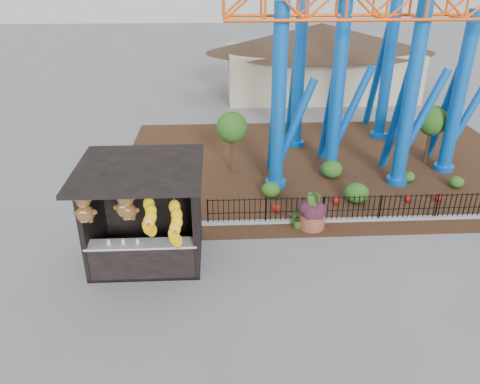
{
  "coord_description": "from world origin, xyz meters",
  "views": [
    {
      "loc": [
        -0.8,
        -11.01,
        8.27
      ],
      "look_at": [
        -0.17,
        1.5,
        2.0
      ],
      "focal_mm": 35.0,
      "sensor_mm": 36.0,
      "label": 1
    }
  ],
  "objects_px": {
    "roller_coaster": "(366,11)",
    "terracotta_planter": "(311,220)",
    "prize_booth": "(143,218)",
    "potted_plant": "(299,217)"
  },
  "relations": [
    {
      "from": "prize_booth",
      "to": "terracotta_planter",
      "type": "bearing_deg",
      "value": 18.45
    },
    {
      "from": "roller_coaster",
      "to": "terracotta_planter",
      "type": "relative_size",
      "value": 12.17
    },
    {
      "from": "prize_booth",
      "to": "roller_coaster",
      "type": "bearing_deg",
      "value": 42.05
    },
    {
      "from": "roller_coaster",
      "to": "potted_plant",
      "type": "bearing_deg",
      "value": -120.05
    },
    {
      "from": "potted_plant",
      "to": "roller_coaster",
      "type": "bearing_deg",
      "value": 68.68
    },
    {
      "from": "prize_booth",
      "to": "potted_plant",
      "type": "xyz_separation_m",
      "value": [
        4.93,
        1.8,
        -1.15
      ]
    },
    {
      "from": "prize_booth",
      "to": "potted_plant",
      "type": "relative_size",
      "value": 4.54
    },
    {
      "from": "terracotta_planter",
      "to": "potted_plant",
      "type": "height_order",
      "value": "potted_plant"
    },
    {
      "from": "roller_coaster",
      "to": "potted_plant",
      "type": "relative_size",
      "value": 14.26
    },
    {
      "from": "prize_booth",
      "to": "roller_coaster",
      "type": "height_order",
      "value": "roller_coaster"
    }
  ]
}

